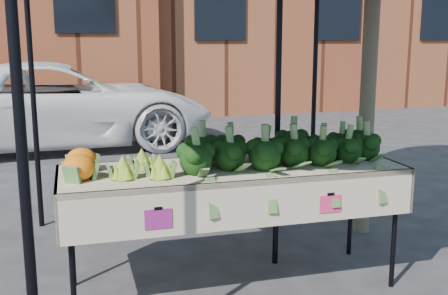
# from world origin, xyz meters

# --- Properties ---
(ground) EXTENTS (90.00, 90.00, 0.00)m
(ground) POSITION_xyz_m (0.00, 0.00, 0.00)
(ground) COLOR #28282B
(table) EXTENTS (2.43, 0.90, 0.90)m
(table) POSITION_xyz_m (-0.12, -0.05, 0.45)
(table) COLOR beige
(table) RESTS_ON ground
(canopy) EXTENTS (3.16, 3.16, 2.74)m
(canopy) POSITION_xyz_m (-0.00, 0.33, 1.37)
(canopy) COLOR black
(canopy) RESTS_ON ground
(broccoli_heap) EXTENTS (1.61, 0.58, 0.27)m
(broccoli_heap) POSITION_xyz_m (0.27, -0.02, 1.04)
(broccoli_heap) COLOR black
(broccoli_heap) RESTS_ON table
(romanesco_cluster) EXTENTS (0.44, 0.48, 0.21)m
(romanesco_cluster) POSITION_xyz_m (-0.79, -0.06, 1.00)
(romanesco_cluster) COLOR #A5BA35
(romanesco_cluster) RESTS_ON table
(cauliflower_pair) EXTENTS (0.24, 0.44, 0.19)m
(cauliflower_pair) POSITION_xyz_m (-1.16, 0.02, 0.99)
(cauliflower_pair) COLOR orange
(cauliflower_pair) RESTS_ON table
(street_tree) EXTENTS (2.05, 2.05, 4.05)m
(street_tree) POSITION_xyz_m (1.41, 0.68, 2.02)
(street_tree) COLOR #1E4C14
(street_tree) RESTS_ON ground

